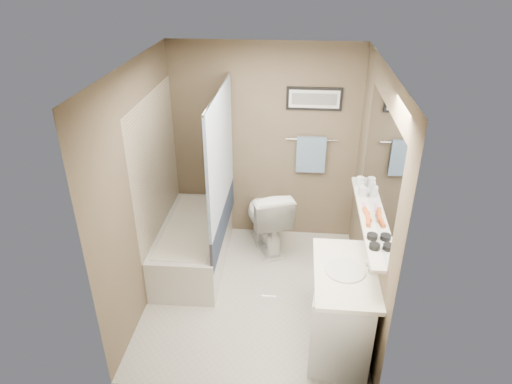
# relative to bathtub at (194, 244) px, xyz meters

# --- Properties ---
(ground) EXTENTS (2.50, 2.50, 0.00)m
(ground) POSITION_rel_bathtub_xyz_m (0.75, -0.49, -0.25)
(ground) COLOR beige
(ground) RESTS_ON ground
(ceiling) EXTENTS (2.20, 2.50, 0.04)m
(ceiling) POSITION_rel_bathtub_xyz_m (0.75, -0.49, 2.13)
(ceiling) COLOR silver
(ceiling) RESTS_ON wall_back
(wall_back) EXTENTS (2.20, 0.04, 2.40)m
(wall_back) POSITION_rel_bathtub_xyz_m (0.75, 0.74, 0.95)
(wall_back) COLOR brown
(wall_back) RESTS_ON ground
(wall_front) EXTENTS (2.20, 0.04, 2.40)m
(wall_front) POSITION_rel_bathtub_xyz_m (0.75, -1.72, 0.95)
(wall_front) COLOR brown
(wall_front) RESTS_ON ground
(wall_left) EXTENTS (0.04, 2.50, 2.40)m
(wall_left) POSITION_rel_bathtub_xyz_m (-0.33, -0.49, 0.95)
(wall_left) COLOR brown
(wall_left) RESTS_ON ground
(wall_right) EXTENTS (0.04, 2.50, 2.40)m
(wall_right) POSITION_rel_bathtub_xyz_m (1.83, -0.49, 0.95)
(wall_right) COLOR brown
(wall_right) RESTS_ON ground
(tile_surround) EXTENTS (0.02, 1.55, 2.00)m
(tile_surround) POSITION_rel_bathtub_xyz_m (-0.34, 0.01, 0.75)
(tile_surround) COLOR #B9A88C
(tile_surround) RESTS_ON wall_left
(curtain_rod) EXTENTS (0.02, 1.55, 0.02)m
(curtain_rod) POSITION_rel_bathtub_xyz_m (0.35, 0.01, 1.80)
(curtain_rod) COLOR silver
(curtain_rod) RESTS_ON wall_left
(curtain_upper) EXTENTS (0.03, 1.45, 1.28)m
(curtain_upper) POSITION_rel_bathtub_xyz_m (0.35, 0.01, 1.15)
(curtain_upper) COLOR silver
(curtain_upper) RESTS_ON curtain_rod
(curtain_lower) EXTENTS (0.03, 1.45, 0.36)m
(curtain_lower) POSITION_rel_bathtub_xyz_m (0.35, 0.01, 0.33)
(curtain_lower) COLOR #263148
(curtain_lower) RESTS_ON curtain_rod
(mirror) EXTENTS (0.02, 1.60, 1.00)m
(mirror) POSITION_rel_bathtub_xyz_m (1.84, -0.64, 1.37)
(mirror) COLOR silver
(mirror) RESTS_ON wall_right
(shelf) EXTENTS (0.12, 1.60, 0.03)m
(shelf) POSITION_rel_bathtub_xyz_m (1.79, -0.64, 0.85)
(shelf) COLOR silver
(shelf) RESTS_ON wall_right
(towel_bar) EXTENTS (0.60, 0.02, 0.02)m
(towel_bar) POSITION_rel_bathtub_xyz_m (1.30, 0.72, 1.05)
(towel_bar) COLOR silver
(towel_bar) RESTS_ON wall_back
(towel) EXTENTS (0.34, 0.05, 0.44)m
(towel) POSITION_rel_bathtub_xyz_m (1.30, 0.70, 0.87)
(towel) COLOR #93B6D5
(towel) RESTS_ON towel_bar
(art_frame) EXTENTS (0.62, 0.02, 0.26)m
(art_frame) POSITION_rel_bathtub_xyz_m (1.30, 0.74, 1.53)
(art_frame) COLOR black
(art_frame) RESTS_ON wall_back
(art_mat) EXTENTS (0.56, 0.00, 0.20)m
(art_mat) POSITION_rel_bathtub_xyz_m (1.30, 0.73, 1.53)
(art_mat) COLOR white
(art_mat) RESTS_ON art_frame
(art_image) EXTENTS (0.50, 0.00, 0.13)m
(art_image) POSITION_rel_bathtub_xyz_m (1.30, 0.72, 1.53)
(art_image) COLOR #595959
(art_image) RESTS_ON art_mat
(door) EXTENTS (0.80, 0.02, 2.00)m
(door) POSITION_rel_bathtub_xyz_m (1.30, -1.73, 0.75)
(door) COLOR silver
(door) RESTS_ON wall_front
(door_handle) EXTENTS (0.10, 0.02, 0.02)m
(door_handle) POSITION_rel_bathtub_xyz_m (0.97, -1.68, 0.75)
(door_handle) COLOR silver
(door_handle) RESTS_ON door
(bathtub) EXTENTS (0.73, 1.51, 0.50)m
(bathtub) POSITION_rel_bathtub_xyz_m (0.00, 0.00, 0.00)
(bathtub) COLOR silver
(bathtub) RESTS_ON ground
(tub_rim) EXTENTS (0.56, 1.36, 0.02)m
(tub_rim) POSITION_rel_bathtub_xyz_m (-0.00, -0.00, 0.25)
(tub_rim) COLOR silver
(tub_rim) RESTS_ON bathtub
(toilet) EXTENTS (0.71, 0.91, 0.82)m
(toilet) POSITION_rel_bathtub_xyz_m (0.81, 0.41, 0.16)
(toilet) COLOR white
(toilet) RESTS_ON ground
(vanity) EXTENTS (0.60, 0.95, 0.80)m
(vanity) POSITION_rel_bathtub_xyz_m (1.60, -1.11, 0.15)
(vanity) COLOR white
(vanity) RESTS_ON ground
(countertop) EXTENTS (0.54, 0.96, 0.04)m
(countertop) POSITION_rel_bathtub_xyz_m (1.59, -1.11, 0.57)
(countertop) COLOR white
(countertop) RESTS_ON vanity
(sink_basin) EXTENTS (0.34, 0.34, 0.01)m
(sink_basin) POSITION_rel_bathtub_xyz_m (1.58, -1.11, 0.60)
(sink_basin) COLOR silver
(sink_basin) RESTS_ON countertop
(faucet_spout) EXTENTS (0.02, 0.02, 0.10)m
(faucet_spout) POSITION_rel_bathtub_xyz_m (1.78, -1.11, 0.64)
(faucet_spout) COLOR silver
(faucet_spout) RESTS_ON countertop
(faucet_knob) EXTENTS (0.05, 0.05, 0.05)m
(faucet_knob) POSITION_rel_bathtub_xyz_m (1.78, -1.01, 0.62)
(faucet_knob) COLOR white
(faucet_knob) RESTS_ON countertop
(candle_bowl_near) EXTENTS (0.09, 0.09, 0.04)m
(candle_bowl_near) POSITION_rel_bathtub_xyz_m (1.79, -1.15, 0.89)
(candle_bowl_near) COLOR black
(candle_bowl_near) RESTS_ON shelf
(candle_bowl_far) EXTENTS (0.09, 0.09, 0.04)m
(candle_bowl_far) POSITION_rel_bathtub_xyz_m (1.79, -1.01, 0.89)
(candle_bowl_far) COLOR black
(candle_bowl_far) RESTS_ON shelf
(hair_brush_front) EXTENTS (0.06, 0.22, 0.04)m
(hair_brush_front) POSITION_rel_bathtub_xyz_m (1.79, -0.73, 0.89)
(hair_brush_front) COLOR #CA501C
(hair_brush_front) RESTS_ON shelf
(hair_brush_back) EXTENTS (0.07, 0.22, 0.04)m
(hair_brush_back) POSITION_rel_bathtub_xyz_m (1.79, -0.65, 0.89)
(hair_brush_back) COLOR #DB571E
(hair_brush_back) RESTS_ON shelf
(pink_comb) EXTENTS (0.05, 0.16, 0.01)m
(pink_comb) POSITION_rel_bathtub_xyz_m (1.79, -0.48, 0.87)
(pink_comb) COLOR pink
(pink_comb) RESTS_ON shelf
(glass_jar) EXTENTS (0.08, 0.08, 0.10)m
(glass_jar) POSITION_rel_bathtub_xyz_m (1.79, -0.05, 0.92)
(glass_jar) COLOR silver
(glass_jar) RESTS_ON shelf
(soap_bottle) EXTENTS (0.07, 0.08, 0.15)m
(soap_bottle) POSITION_rel_bathtub_xyz_m (1.79, -0.25, 0.94)
(soap_bottle) COLOR #999999
(soap_bottle) RESTS_ON shelf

